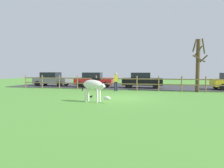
{
  "coord_description": "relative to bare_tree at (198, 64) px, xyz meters",
  "views": [
    {
      "loc": [
        2.71,
        -13.5,
        1.87
      ],
      "look_at": [
        -0.82,
        0.92,
        0.86
      ],
      "focal_mm": 33.1,
      "sensor_mm": 36.0,
      "label": 1
    }
  ],
  "objects": [
    {
      "name": "parking_asphalt",
      "position": [
        -5.63,
        4.01,
        -2.37
      ],
      "size": [
        28.0,
        7.4,
        0.05
      ],
      "primitive_type": "cube",
      "color": "#38383D",
      "rests_on": "ground_plane"
    },
    {
      "name": "parked_car_red",
      "position": [
        -10.08,
        2.17,
        -1.55
      ],
      "size": [
        4.16,
        2.24,
        1.56
      ],
      "color": "red",
      "rests_on": "parking_asphalt"
    },
    {
      "name": "visitor_near_fence",
      "position": [
        -6.94,
        -0.91,
        -1.49
      ],
      "size": [
        0.4,
        0.29,
        1.64
      ],
      "color": "#232847",
      "rests_on": "ground_plane"
    },
    {
      "name": "crow_on_grass",
      "position": [
        -7.47,
        -5.98,
        -2.27
      ],
      "size": [
        0.22,
        0.1,
        0.2
      ],
      "color": "black",
      "rests_on": "ground_plane"
    },
    {
      "name": "zebra",
      "position": [
        -6.79,
        -7.43,
        -1.47
      ],
      "size": [
        1.91,
        0.74,
        1.41
      ],
      "color": "white",
      "rests_on": "ground_plane"
    },
    {
      "name": "parked_car_black",
      "position": [
        -4.93,
        2.34,
        -1.55
      ],
      "size": [
        4.05,
        1.99,
        1.56
      ],
      "color": "black",
      "rests_on": "parking_asphalt"
    },
    {
      "name": "parked_car_grey",
      "position": [
        -15.25,
        2.51,
        -1.55
      ],
      "size": [
        4.05,
        1.98,
        1.56
      ],
      "color": "slate",
      "rests_on": "parking_asphalt"
    },
    {
      "name": "ground_plane",
      "position": [
        -5.63,
        -5.29,
        -2.4
      ],
      "size": [
        60.0,
        60.0,
        0.0
      ],
      "primitive_type": "plane",
      "color": "#549338"
    },
    {
      "name": "bare_tree",
      "position": [
        0.0,
        0.0,
        0.0
      ],
      "size": [
        1.28,
        1.36,
        4.53
      ],
      "color": "#513A23",
      "rests_on": "ground_plane"
    },
    {
      "name": "paddock_fence",
      "position": [
        -6.1,
        -0.29,
        -1.63
      ],
      "size": [
        21.16,
        0.11,
        1.34
      ],
      "color": "olive",
      "rests_on": "ground_plane"
    }
  ]
}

